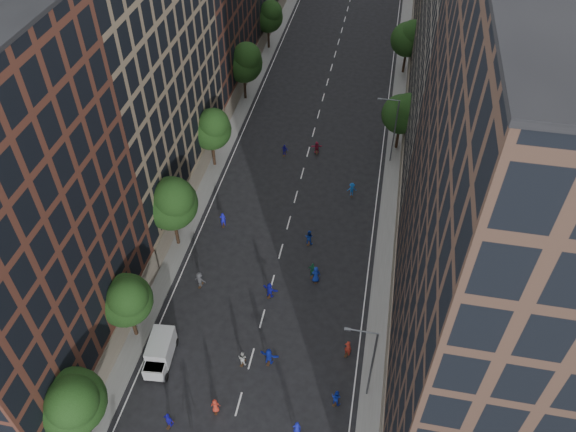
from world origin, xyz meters
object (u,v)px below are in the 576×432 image
Objects in this scene: streetlamp_near at (370,361)px; skater_2 at (336,398)px; skater_1 at (297,429)px; streetlamp_far at (393,128)px; cargo_van at (160,352)px.

skater_2 is at bearing -150.10° from streetlamp_near.
streetlamp_near reaches higher than skater_1.
streetlamp_far reaches higher than skater_2.
streetlamp_near is 5.10× the size of skater_2.
cargo_van is 13.97m from skater_1.
skater_1 is 1.05× the size of skater_2.
streetlamp_near is 33.00m from streetlamp_far.
skater_2 is at bearing -144.96° from skater_1.
streetlamp_near reaches higher than cargo_van.
streetlamp_near is at bearing -127.71° from skater_2.
streetlamp_far is 1.95× the size of cargo_van.
skater_1 is 4.31m from skater_2.
streetlamp_far is 34.65m from skater_2.
streetlamp_near is at bearing -4.56° from cargo_van.
skater_2 is (2.76, 3.32, -0.05)m from skater_1.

